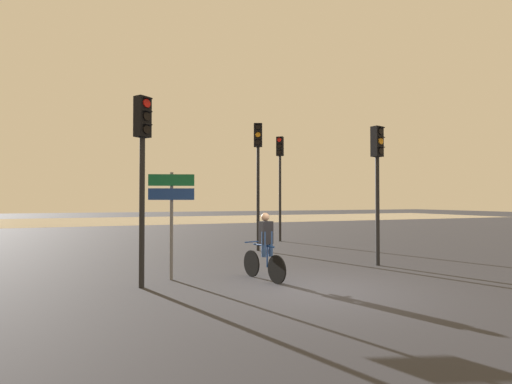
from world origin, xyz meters
TOP-DOWN VIEW (x-y plane):
  - ground_plane at (0.00, 0.00)m, footprint 120.00×120.00m
  - water_strip at (0.00, 32.28)m, footprint 80.00×16.00m
  - traffic_light_center at (1.27, 6.72)m, footprint 0.39×0.41m
  - traffic_light_near_left at (-3.53, 1.69)m, footprint 0.40×0.42m
  - traffic_light_far_right at (3.53, 9.56)m, footprint 0.41×0.42m
  - traffic_light_near_right at (3.26, 2.21)m, footprint 0.37×0.39m
  - direction_sign_post at (-2.78, 2.29)m, footprint 1.06×0.36m
  - cyclist at (-0.70, 1.40)m, footprint 0.54×1.68m

SIDE VIEW (x-z plane):
  - ground_plane at x=0.00m, z-range 0.00..0.00m
  - water_strip at x=0.00m, z-range 0.00..0.01m
  - cyclist at x=-0.70m, z-range 0.01..1.63m
  - direction_sign_post at x=-2.78m, z-range 0.49..3.09m
  - traffic_light_near_right at x=3.26m, z-range 0.82..4.93m
  - traffic_light_near_left at x=-3.53m, z-range 0.83..5.05m
  - traffic_light_center at x=1.27m, z-range 0.93..5.80m
  - traffic_light_far_right at x=3.53m, z-range 0.93..5.85m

